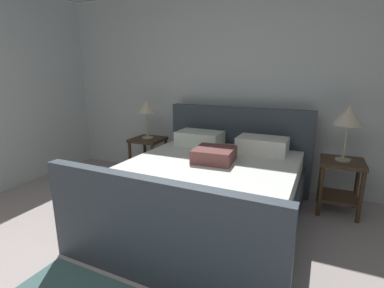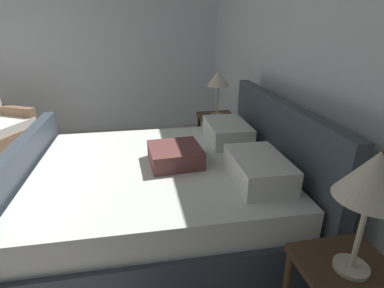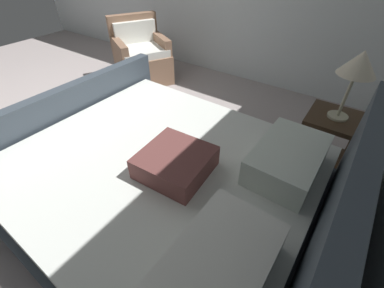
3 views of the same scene
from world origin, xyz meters
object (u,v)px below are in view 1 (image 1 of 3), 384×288
Objects in this scene: bed at (209,189)px; nightstand_right at (340,178)px; nightstand_left at (148,151)px; table_lamp_left at (147,108)px; table_lamp_right at (349,117)px.

bed is 1.47m from nightstand_right.
table_lamp_left reaches higher than nightstand_left.
table_lamp_right is 1.00× the size of nightstand_left.
bed reaches higher than nightstand_left.
table_lamp_left is at bearing 178.71° from nightstand_right.
table_lamp_right reaches higher than nightstand_right.
nightstand_left is 1.09× the size of table_lamp_left.
nightstand_right is 1.09× the size of table_lamp_left.
table_lamp_right reaches higher than nightstand_left.
bed is at bearing -149.05° from nightstand_right.
nightstand_right is 2.60m from table_lamp_left.
bed is 3.65× the size of table_lamp_right.
table_lamp_right is at bearing 30.95° from bed.
bed is at bearing -32.77° from nightstand_left.
table_lamp_left reaches higher than bed.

